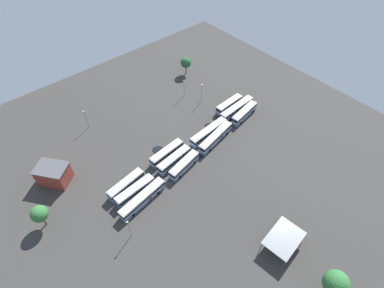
# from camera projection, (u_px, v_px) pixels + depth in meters

# --- Properties ---
(ground_plane) EXTENTS (129.41, 129.41, 0.00)m
(ground_plane) POSITION_uv_depth(u_px,v_px,m) (192.00, 149.00, 101.60)
(ground_plane) COLOR #383533
(bus_row0_slot0) EXTENTS (12.04, 3.19, 3.38)m
(bus_row0_slot0) POSITION_uv_depth(u_px,v_px,m) (229.00, 105.00, 114.15)
(bus_row0_slot0) COLOR silver
(bus_row0_slot0) RESTS_ON ground_plane
(bus_row0_slot1) EXTENTS (15.71, 3.41, 3.38)m
(bus_row0_slot1) POSITION_uv_depth(u_px,v_px,m) (237.00, 108.00, 112.62)
(bus_row0_slot1) COLOR silver
(bus_row0_slot1) RESTS_ON ground_plane
(bus_row0_slot2) EXTENTS (12.93, 4.56, 3.38)m
(bus_row0_slot2) POSITION_uv_depth(u_px,v_px,m) (244.00, 113.00, 110.92)
(bus_row0_slot2) COLOR silver
(bus_row0_slot2) RESTS_ON ground_plane
(bus_row1_slot1) EXTENTS (15.73, 3.60, 3.38)m
(bus_row1_slot1) POSITION_uv_depth(u_px,v_px,m) (209.00, 132.00, 104.39)
(bus_row1_slot1) COLOR silver
(bus_row1_slot1) RESTS_ON ground_plane
(bus_row1_slot2) EXTENTS (15.80, 5.34, 3.38)m
(bus_row1_slot2) POSITION_uv_depth(u_px,v_px,m) (216.00, 137.00, 102.71)
(bus_row1_slot2) COLOR silver
(bus_row1_slot2) RESTS_ON ground_plane
(bus_row2_slot0) EXTENTS (12.66, 3.65, 3.38)m
(bus_row2_slot0) POSITION_uv_depth(u_px,v_px,m) (167.00, 153.00, 97.94)
(bus_row2_slot0) COLOR silver
(bus_row2_slot0) RESTS_ON ground_plane
(bus_row2_slot1) EXTENTS (12.68, 3.88, 3.38)m
(bus_row2_slot1) POSITION_uv_depth(u_px,v_px,m) (174.00, 160.00, 96.04)
(bus_row2_slot1) COLOR silver
(bus_row2_slot1) RESTS_ON ground_plane
(bus_row2_slot2) EXTENTS (11.98, 4.67, 3.38)m
(bus_row2_slot2) POSITION_uv_depth(u_px,v_px,m) (184.00, 165.00, 94.59)
(bus_row2_slot2) COLOR silver
(bus_row2_slot2) RESTS_ON ground_plane
(bus_row3_slot0) EXTENTS (12.40, 4.15, 3.38)m
(bus_row3_slot0) POSITION_uv_depth(u_px,v_px,m) (126.00, 185.00, 89.63)
(bus_row3_slot0) COLOR silver
(bus_row3_slot0) RESTS_ON ground_plane
(bus_row3_slot1) EXTENTS (12.76, 3.39, 3.38)m
(bus_row3_slot1) POSITION_uv_depth(u_px,v_px,m) (135.00, 191.00, 88.16)
(bus_row3_slot1) COLOR silver
(bus_row3_slot1) RESTS_ON ground_plane
(bus_row3_slot2) EXTENTS (15.80, 4.74, 3.38)m
(bus_row3_slot2) POSITION_uv_depth(u_px,v_px,m) (143.00, 199.00, 86.38)
(bus_row3_slot2) COLOR silver
(bus_row3_slot2) RESTS_ON ground_plane
(depot_building) EXTENTS (10.71, 11.20, 6.09)m
(depot_building) POSITION_uv_depth(u_px,v_px,m) (54.00, 174.00, 90.65)
(depot_building) COLOR maroon
(depot_building) RESTS_ON ground_plane
(maintenance_shelter) EXTENTS (10.86, 8.40, 3.75)m
(maintenance_shelter) POSITION_uv_depth(u_px,v_px,m) (284.00, 238.00, 76.45)
(maintenance_shelter) COLOR slate
(maintenance_shelter) RESTS_ON ground_plane
(lamp_post_far_corner) EXTENTS (0.56, 0.28, 7.55)m
(lamp_post_far_corner) POSITION_uv_depth(u_px,v_px,m) (86.00, 119.00, 105.40)
(lamp_post_far_corner) COLOR slate
(lamp_post_far_corner) RESTS_ON ground_plane
(lamp_post_near_entrance) EXTENTS (0.56, 0.28, 7.86)m
(lamp_post_near_entrance) POSITION_uv_depth(u_px,v_px,m) (202.00, 92.00, 115.04)
(lamp_post_near_entrance) COLOR slate
(lamp_post_near_entrance) RESTS_ON ground_plane
(lamp_post_by_building) EXTENTS (0.56, 0.28, 7.29)m
(lamp_post_by_building) POSITION_uv_depth(u_px,v_px,m) (184.00, 87.00, 117.58)
(lamp_post_by_building) COLOR slate
(lamp_post_by_building) RESTS_ON ground_plane
(lamp_post_mid_lot) EXTENTS (0.56, 0.28, 7.39)m
(lamp_post_mid_lot) POSITION_uv_depth(u_px,v_px,m) (129.00, 228.00, 77.75)
(lamp_post_mid_lot) COLOR slate
(lamp_post_mid_lot) RESTS_ON ground_plane
(tree_south_edge) EXTENTS (5.97, 5.97, 7.74)m
(tree_south_edge) POSITION_uv_depth(u_px,v_px,m) (336.00, 284.00, 67.98)
(tree_south_edge) COLOR brown
(tree_south_edge) RESTS_ON ground_plane
(tree_north_edge) EXTENTS (4.41, 4.41, 7.43)m
(tree_north_edge) POSITION_uv_depth(u_px,v_px,m) (186.00, 63.00, 127.09)
(tree_north_edge) COLOR brown
(tree_north_edge) RESTS_ON ground_plane
(tree_east_edge) EXTENTS (4.51, 4.51, 7.73)m
(tree_east_edge) POSITION_uv_depth(u_px,v_px,m) (39.00, 214.00, 78.99)
(tree_east_edge) COLOR brown
(tree_east_edge) RESTS_ON ground_plane
(puddle_between_rows) EXTENTS (3.09, 3.09, 0.01)m
(puddle_between_rows) POSITION_uv_depth(u_px,v_px,m) (209.00, 126.00, 108.89)
(puddle_between_rows) COLOR black
(puddle_between_rows) RESTS_ON ground_plane
(puddle_near_shelter) EXTENTS (3.83, 3.83, 0.01)m
(puddle_near_shelter) POSITION_uv_depth(u_px,v_px,m) (158.00, 150.00, 101.09)
(puddle_near_shelter) COLOR black
(puddle_near_shelter) RESTS_ON ground_plane
(puddle_front_lane) EXTENTS (2.44, 2.44, 0.01)m
(puddle_front_lane) POSITION_uv_depth(u_px,v_px,m) (199.00, 156.00, 99.34)
(puddle_front_lane) COLOR black
(puddle_front_lane) RESTS_ON ground_plane
(puddle_centre_drain) EXTENTS (1.87, 1.87, 0.01)m
(puddle_centre_drain) POSITION_uv_depth(u_px,v_px,m) (154.00, 159.00, 98.60)
(puddle_centre_drain) COLOR black
(puddle_centre_drain) RESTS_ON ground_plane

